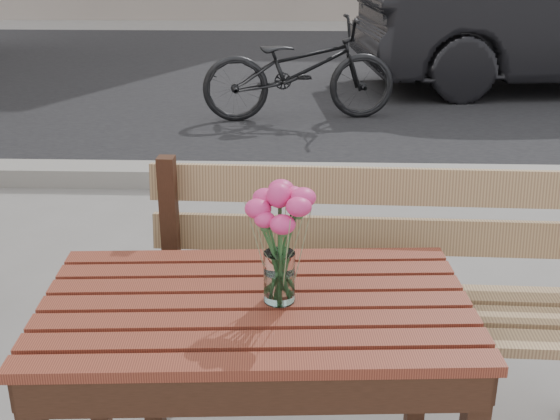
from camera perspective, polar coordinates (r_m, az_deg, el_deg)
street at (r=6.62m, az=2.68°, el=8.22°), size 30.00×8.12×0.12m
main_table at (r=1.86m, az=-1.95°, el=-10.34°), size 1.13×0.70×0.68m
main_bench at (r=2.21m, az=8.35°, el=-5.18°), size 1.50×0.48×0.92m
main_vase at (r=1.71m, az=-0.06°, el=-1.62°), size 0.17×0.17×0.31m
bicycle at (r=6.27m, az=1.56°, el=11.37°), size 1.77×0.84×0.89m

